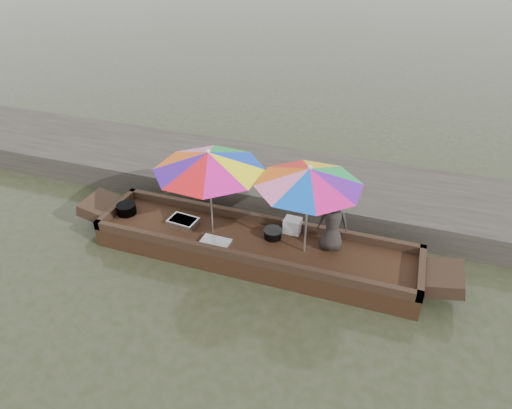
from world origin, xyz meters
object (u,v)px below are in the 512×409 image
(charcoal_grill, at_px, (273,234))
(vendor, at_px, (333,223))
(umbrella_bow, at_px, (211,193))
(tray_crayfish, at_px, (183,221))
(boat_hull, at_px, (254,249))
(cooking_pot, at_px, (126,209))
(umbrella_stern, at_px, (307,211))
(tray_scallop, at_px, (215,243))
(supply_bag, at_px, (293,225))

(charcoal_grill, height_order, vendor, vendor)
(charcoal_grill, bearing_deg, umbrella_bow, -169.27)
(tray_crayfish, distance_m, vendor, 2.60)
(boat_hull, distance_m, cooking_pot, 2.45)
(vendor, distance_m, umbrella_stern, 0.52)
(charcoal_grill, bearing_deg, tray_scallop, -148.45)
(tray_crayfish, relative_size, charcoal_grill, 1.65)
(supply_bag, bearing_deg, tray_crayfish, -168.10)
(boat_hull, distance_m, umbrella_bow, 1.20)
(umbrella_stern, bearing_deg, tray_crayfish, 178.48)
(tray_scallop, height_order, charcoal_grill, charcoal_grill)
(cooking_pot, height_order, charcoal_grill, cooking_pot)
(tray_scallop, distance_m, umbrella_stern, 1.63)
(boat_hull, relative_size, umbrella_stern, 3.31)
(boat_hull, xyz_separation_m, umbrella_bow, (-0.74, 0.00, 0.95))
(supply_bag, xyz_separation_m, vendor, (0.70, -0.22, 0.36))
(charcoal_grill, height_order, umbrella_stern, umbrella_stern)
(tray_crayfish, xyz_separation_m, supply_bag, (1.86, 0.39, 0.09))
(supply_bag, distance_m, vendor, 0.81)
(supply_bag, bearing_deg, cooking_pot, -171.74)
(charcoal_grill, distance_m, umbrella_bow, 1.24)
(cooking_pot, relative_size, tray_crayfish, 0.70)
(tray_crayfish, relative_size, umbrella_stern, 0.30)
(tray_crayfish, relative_size, supply_bag, 1.75)
(umbrella_bow, bearing_deg, supply_bag, 19.52)
(tray_crayfish, height_order, charcoal_grill, charcoal_grill)
(tray_scallop, bearing_deg, supply_bag, 35.07)
(tray_scallop, height_order, supply_bag, supply_bag)
(supply_bag, bearing_deg, boat_hull, -139.73)
(vendor, bearing_deg, boat_hull, -0.89)
(boat_hull, height_order, umbrella_stern, umbrella_stern)
(supply_bag, xyz_separation_m, umbrella_bow, (-1.27, -0.45, 0.65))
(charcoal_grill, bearing_deg, cooking_pot, -176.38)
(boat_hull, height_order, cooking_pot, cooking_pot)
(tray_scallop, distance_m, charcoal_grill, 0.97)
(boat_hull, relative_size, vendor, 5.48)
(cooking_pot, distance_m, tray_scallop, 1.91)
(tray_scallop, relative_size, umbrella_stern, 0.30)
(cooking_pot, height_order, tray_crayfish, cooking_pot)
(cooking_pot, relative_size, vendor, 0.35)
(tray_crayfish, distance_m, umbrella_stern, 2.30)
(tray_crayfish, distance_m, charcoal_grill, 1.60)
(cooking_pot, xyz_separation_m, vendor, (3.67, 0.21, 0.40))
(umbrella_bow, bearing_deg, charcoal_grill, 10.73)
(charcoal_grill, height_order, umbrella_bow, umbrella_bow)
(cooking_pot, xyz_separation_m, supply_bag, (2.97, 0.43, 0.04))
(cooking_pot, distance_m, charcoal_grill, 2.71)
(cooking_pot, xyz_separation_m, tray_scallop, (1.87, -0.34, -0.06))
(umbrella_bow, bearing_deg, tray_crayfish, 174.39)
(boat_hull, xyz_separation_m, tray_crayfish, (-1.33, 0.06, 0.22))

